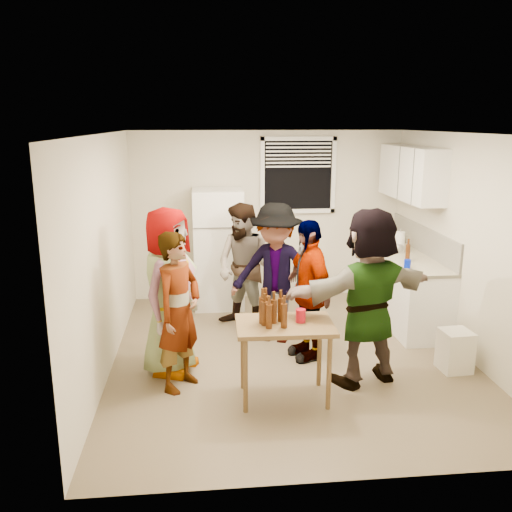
{
  "coord_description": "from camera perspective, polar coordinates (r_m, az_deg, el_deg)",
  "views": [
    {
      "loc": [
        -0.97,
        -5.7,
        2.63
      ],
      "look_at": [
        -0.38,
        0.19,
        1.15
      ],
      "focal_mm": 38.0,
      "sensor_mm": 36.0,
      "label": 1
    }
  ],
  "objects": [
    {
      "name": "paper_towel",
      "position": [
        7.59,
        14.84,
        0.4
      ],
      "size": [
        0.13,
        0.13,
        0.28
      ],
      "primitive_type": "cylinder",
      "color": "white",
      "rests_on": "countertop"
    },
    {
      "name": "upper_cabinets",
      "position": [
        7.62,
        16.02,
        8.39
      ],
      "size": [
        0.34,
        1.6,
        0.7
      ],
      "primitive_type": "cube",
      "color": "white",
      "rests_on": "room"
    },
    {
      "name": "wine_bottle",
      "position": [
        8.42,
        13.24,
        1.81
      ],
      "size": [
        0.07,
        0.07,
        0.27
      ],
      "primitive_type": "cylinder",
      "color": "black",
      "rests_on": "countertop"
    },
    {
      "name": "blue_cup",
      "position": [
        6.78,
        15.61,
        -1.26
      ],
      "size": [
        0.08,
        0.08,
        0.11
      ],
      "primitive_type": "cylinder",
      "color": "#0319BB",
      "rests_on": "countertop"
    },
    {
      "name": "guest_back_right",
      "position": [
        6.79,
        2.01,
        -8.75
      ],
      "size": [
        1.64,
        1.98,
        0.63
      ],
      "primitive_type": "imported",
      "rotation": [
        0.0,
        0.0,
        -0.37
      ],
      "color": "#414146",
      "rests_on": "ground"
    },
    {
      "name": "picture_frame",
      "position": [
        8.19,
        15.04,
        1.86
      ],
      "size": [
        0.02,
        0.17,
        0.14
      ],
      "primitive_type": "cube",
      "color": "gold",
      "rests_on": "countertop"
    },
    {
      "name": "beer_bottle_table",
      "position": [
        5.15,
        0.68,
        -7.07
      ],
      "size": [
        0.07,
        0.07,
        0.25
      ],
      "primitive_type": "cylinder",
      "color": "#47230C",
      "rests_on": "serving_table"
    },
    {
      "name": "counter_lower",
      "position": [
        7.67,
        14.9,
        -3.1
      ],
      "size": [
        0.6,
        2.2,
        0.86
      ],
      "primitive_type": "cube",
      "color": "white",
      "rests_on": "ground"
    },
    {
      "name": "countertop",
      "position": [
        7.56,
        15.11,
        0.16
      ],
      "size": [
        0.64,
        2.22,
        0.04
      ],
      "primitive_type": "cube",
      "color": "beige",
      "rests_on": "counter_lower"
    },
    {
      "name": "guest_stripe",
      "position": [
        5.73,
        -7.84,
        -13.4
      ],
      "size": [
        1.65,
        1.4,
        0.38
      ],
      "primitive_type": "imported",
      "rotation": [
        0.0,
        0.0,
        0.96
      ],
      "color": "#141933",
      "rests_on": "ground"
    },
    {
      "name": "serving_table",
      "position": [
        5.47,
        2.94,
        -14.68
      ],
      "size": [
        0.93,
        0.63,
        0.77
      ],
      "primitive_type": null,
      "rotation": [
        0.0,
        0.0,
        -0.03
      ],
      "color": "brown",
      "rests_on": "ground"
    },
    {
      "name": "kettle",
      "position": [
        7.56,
        14.69,
        0.35
      ],
      "size": [
        0.23,
        0.2,
        0.18
      ],
      "primitive_type": null,
      "rotation": [
        0.0,
        0.0,
        0.09
      ],
      "color": "silver",
      "rests_on": "countertop"
    },
    {
      "name": "guest_orange",
      "position": [
        5.9,
        11.31,
        -12.7
      ],
      "size": [
        2.18,
        2.26,
        0.54
      ],
      "primitive_type": "imported",
      "rotation": [
        0.0,
        0.0,
        3.46
      ],
      "color": "#D26C47",
      "rests_on": "ground"
    },
    {
      "name": "room",
      "position": [
        6.35,
        3.62,
        -10.44
      ],
      "size": [
        4.0,
        4.5,
        2.5
      ],
      "primitive_type": null,
      "color": "beige",
      "rests_on": "ground"
    },
    {
      "name": "window",
      "position": [
        8.07,
        4.45,
        8.46
      ],
      "size": [
        1.12,
        0.1,
        1.06
      ],
      "primitive_type": null,
      "color": "white",
      "rests_on": "room"
    },
    {
      "name": "refrigerator",
      "position": [
        7.79,
        -3.98,
        0.8
      ],
      "size": [
        0.7,
        0.7,
        1.7
      ],
      "primitive_type": "cube",
      "color": "white",
      "rests_on": "ground"
    },
    {
      "name": "backsplash",
      "position": [
        7.62,
        17.21,
        1.67
      ],
      "size": [
        0.03,
        2.2,
        0.36
      ],
      "primitive_type": "cube",
      "color": "#BCB8AB",
      "rests_on": "countertop"
    },
    {
      "name": "guest_grey",
      "position": [
        6.09,
        -8.83,
        -11.71
      ],
      "size": [
        1.98,
        1.49,
        0.57
      ],
      "primitive_type": "imported",
      "rotation": [
        0.0,
        0.0,
        1.18
      ],
      "color": "gray",
      "rests_on": "ground"
    },
    {
      "name": "beer_bottle_counter",
      "position": [
        7.11,
        15.62,
        -0.56
      ],
      "size": [
        0.06,
        0.06,
        0.22
      ],
      "primitive_type": "cylinder",
      "color": "#47230C",
      "rests_on": "countertop"
    },
    {
      "name": "guest_back_left",
      "position": [
        7.16,
        -1.2,
        -7.52
      ],
      "size": [
        1.67,
        1.76,
        0.62
      ],
      "primitive_type": "imported",
      "rotation": [
        0.0,
        0.0,
        -0.71
      ],
      "color": "brown",
      "rests_on": "ground"
    },
    {
      "name": "red_cup",
      "position": [
        5.19,
        4.7,
        -6.93
      ],
      "size": [
        0.1,
        0.1,
        0.13
      ],
      "primitive_type": "cylinder",
      "color": "#AD0E1D",
      "rests_on": "serving_table"
    },
    {
      "name": "trash_bin",
      "position": [
        6.28,
        20.24,
        -9.12
      ],
      "size": [
        0.33,
        0.33,
        0.45
      ],
      "primitive_type": "cube",
      "rotation": [
        0.0,
        0.0,
        0.07
      ],
      "color": "silver",
      "rests_on": "ground"
    },
    {
      "name": "guest_black",
      "position": [
        6.36,
        5.32,
        -10.44
      ],
      "size": [
        1.77,
        1.29,
        0.39
      ],
      "primitive_type": "imported",
      "rotation": [
        0.0,
        0.0,
        -1.33
      ],
      "color": "black",
      "rests_on": "ground"
    }
  ]
}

